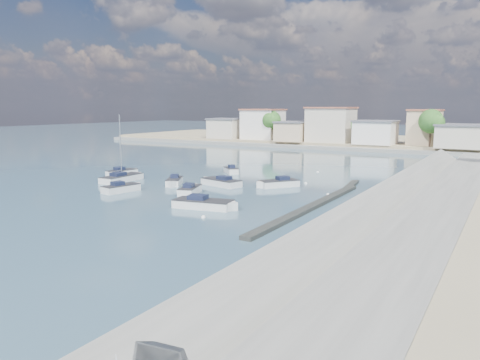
# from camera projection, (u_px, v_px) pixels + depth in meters

# --- Properties ---
(ground) EXTENTS (400.00, 400.00, 0.00)m
(ground) POSITION_uv_depth(u_px,v_px,m) (341.00, 169.00, 74.40)
(ground) COLOR #304C60
(ground) RESTS_ON ground
(seawall_walkway) EXTENTS (5.00, 90.00, 1.80)m
(seawall_walkway) POSITION_uv_depth(u_px,v_px,m) (444.00, 206.00, 42.00)
(seawall_walkway) COLOR slate
(seawall_walkway) RESTS_ON ground
(breakwater) EXTENTS (2.00, 31.02, 0.35)m
(breakwater) POSITION_uv_depth(u_px,v_px,m) (320.00, 202.00, 47.65)
(breakwater) COLOR black
(breakwater) RESTS_ON ground
(far_shore_land) EXTENTS (160.00, 40.00, 1.40)m
(far_shore_land) POSITION_uv_depth(u_px,v_px,m) (407.00, 143.00, 118.58)
(far_shore_land) COLOR gray
(far_shore_land) RESTS_ON ground
(far_shore_quay) EXTENTS (160.00, 2.50, 0.80)m
(far_shore_quay) POSITION_uv_depth(u_px,v_px,m) (387.00, 151.00, 100.74)
(far_shore_quay) COLOR slate
(far_shore_quay) RESTS_ON ground
(far_town) EXTENTS (113.01, 12.80, 8.35)m
(far_town) POSITION_uv_depth(u_px,v_px,m) (446.00, 130.00, 99.71)
(far_town) COLOR beige
(far_town) RESTS_ON far_shore_land
(shore_trees) EXTENTS (74.56, 38.32, 7.92)m
(shore_trees) POSITION_uv_depth(u_px,v_px,m) (428.00, 125.00, 93.20)
(shore_trees) COLOR #38281E
(shore_trees) RESTS_ON ground
(motorboat_a) EXTENTS (2.99, 4.75, 1.48)m
(motorboat_a) POSITION_uv_depth(u_px,v_px,m) (190.00, 190.00, 53.08)
(motorboat_a) COLOR silver
(motorboat_a) RESTS_ON ground
(motorboat_b) EXTENTS (2.54, 4.99, 1.48)m
(motorboat_b) POSITION_uv_depth(u_px,v_px,m) (123.00, 188.00, 54.32)
(motorboat_b) COLOR silver
(motorboat_b) RESTS_ON ground
(motorboat_c) EXTENTS (6.19, 3.45, 1.48)m
(motorboat_c) POSITION_uv_depth(u_px,v_px,m) (220.00, 182.00, 58.62)
(motorboat_c) COLOR silver
(motorboat_c) RESTS_ON ground
(motorboat_d) EXTENTS (4.54, 5.04, 1.48)m
(motorboat_d) POSITION_uv_depth(u_px,v_px,m) (277.00, 184.00, 57.58)
(motorboat_d) COLOR silver
(motorboat_d) RESTS_ON ground
(motorboat_e) EXTENTS (2.30, 5.11, 1.48)m
(motorboat_e) POSITION_uv_depth(u_px,v_px,m) (123.00, 173.00, 67.33)
(motorboat_e) COLOR silver
(motorboat_e) RESTS_ON ground
(motorboat_f) EXTENTS (3.50, 3.42, 1.48)m
(motorboat_f) POSITION_uv_depth(u_px,v_px,m) (231.00, 170.00, 69.66)
(motorboat_f) COLOR silver
(motorboat_f) RESTS_ON ground
(motorboat_g) EXTENTS (3.46, 4.50, 1.48)m
(motorboat_g) POSITION_uv_depth(u_px,v_px,m) (174.00, 182.00, 58.95)
(motorboat_g) COLOR silver
(motorboat_g) RESTS_ON ground
(motorboat_h) EXTENTS (6.60, 3.28, 1.48)m
(motorboat_h) POSITION_uv_depth(u_px,v_px,m) (206.00, 204.00, 45.36)
(motorboat_h) COLOR silver
(motorboat_h) RESTS_ON ground
(sailboat) EXTENTS (2.42, 7.08, 9.00)m
(sailboat) POSITION_uv_depth(u_px,v_px,m) (123.00, 178.00, 62.06)
(sailboat) COLOR silver
(sailboat) RESTS_ON ground
(mooring_buoys) EXTENTS (14.97, 32.91, 0.40)m
(mooring_buoys) POSITION_uv_depth(u_px,v_px,m) (317.00, 194.00, 52.30)
(mooring_buoys) COLOR white
(mooring_buoys) RESTS_ON ground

